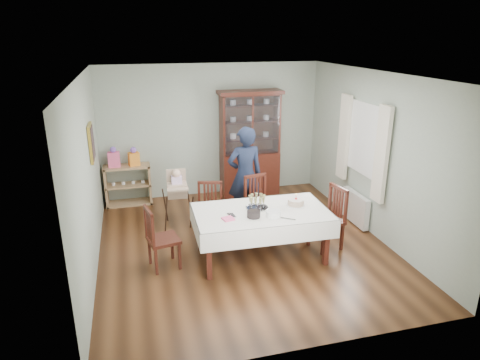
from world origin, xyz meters
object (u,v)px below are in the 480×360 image
object	(u,v)px
gift_bag_orange	(134,157)
chair_far_left	(210,223)
woman	(245,175)
champagne_tray	(257,204)
dining_table	(261,234)
chair_far_right	(260,216)
chair_end_right	(327,230)
high_chair	(178,203)
china_cabinet	(250,142)
birthday_cake	(296,202)
sideboard	(128,185)
chair_end_left	(163,249)
gift_bag_pink	(114,158)

from	to	relation	value
gift_bag_orange	chair_far_left	bearing A→B (deg)	-59.07
woman	champagne_tray	bearing A→B (deg)	79.43
dining_table	chair_far_left	size ratio (longest dim) A/B	2.15
chair_far_right	chair_end_right	bearing A→B (deg)	-56.28
chair_end_right	high_chair	world-z (taller)	high_chair
woman	chair_end_right	bearing A→B (deg)	123.29
dining_table	woman	world-z (taller)	woman
china_cabinet	champagne_tray	size ratio (longest dim) A/B	6.33
dining_table	birthday_cake	world-z (taller)	birthday_cake
woman	champagne_tray	xyz separation A→B (m)	(-0.14, -1.22, -0.05)
sideboard	chair_far_left	size ratio (longest dim) A/B	0.95
chair_end_left	gift_bag_pink	bearing A→B (deg)	2.34
dining_table	birthday_cake	xyz separation A→B (m)	(0.57, 0.06, 0.43)
chair_far_left	high_chair	xyz separation A→B (m)	(-0.44, 0.68, 0.12)
dining_table	chair_end_right	distance (m)	1.10
chair_end_right	birthday_cake	world-z (taller)	chair_end_right
chair_far_right	woman	xyz separation A→B (m)	(-0.13, 0.49, 0.58)
china_cabinet	chair_end_left	world-z (taller)	china_cabinet
dining_table	woman	bearing A→B (deg)	85.28
china_cabinet	birthday_cake	xyz separation A→B (m)	(-0.02, -2.63, -0.31)
china_cabinet	sideboard	distance (m)	2.60
gift_bag_pink	gift_bag_orange	distance (m)	0.37
china_cabinet	high_chair	distance (m)	2.17
gift_bag_orange	birthday_cake	bearing A→B (deg)	-48.52
high_chair	birthday_cake	distance (m)	2.22
birthday_cake	chair_end_left	bearing A→B (deg)	179.61
sideboard	chair_far_right	bearing A→B (deg)	-41.01
china_cabinet	chair_end_right	bearing A→B (deg)	-79.14
birthday_cake	chair_end_right	bearing A→B (deg)	-3.91
chair_far_left	woman	xyz separation A→B (m)	(0.74, 0.52, 0.60)
chair_end_left	champagne_tray	size ratio (longest dim) A/B	2.74
chair_far_left	chair_far_right	size ratio (longest dim) A/B	0.96
sideboard	chair_end_left	distance (m)	2.68
dining_table	sideboard	distance (m)	3.32
dining_table	champagne_tray	xyz separation A→B (m)	(-0.03, 0.11, 0.44)
chair_far_left	birthday_cake	distance (m)	1.51
champagne_tray	high_chair	bearing A→B (deg)	126.91
dining_table	chair_far_left	world-z (taller)	chair_far_left
chair_end_right	champagne_tray	world-z (taller)	chair_end_right
chair_end_left	china_cabinet	bearing A→B (deg)	-50.03
chair_far_left	champagne_tray	world-z (taller)	champagne_tray
dining_table	high_chair	size ratio (longest dim) A/B	1.97
china_cabinet	chair_end_left	size ratio (longest dim) A/B	2.31
chair_end_left	gift_bag_orange	bearing A→B (deg)	-5.56
birthday_cake	gift_bag_orange	size ratio (longest dim) A/B	0.76
champagne_tray	dining_table	bearing A→B (deg)	-72.45
china_cabinet	champagne_tray	bearing A→B (deg)	-103.52
chair_end_left	champagne_tray	world-z (taller)	champagne_tray
chair_far_left	birthday_cake	size ratio (longest dim) A/B	3.33
chair_end_left	chair_far_right	bearing A→B (deg)	-77.93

